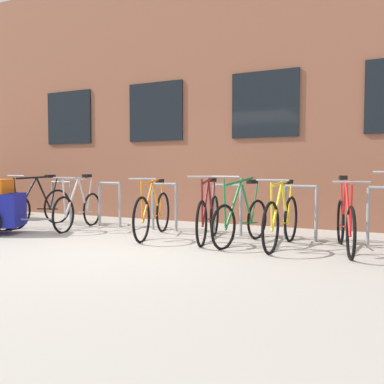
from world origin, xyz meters
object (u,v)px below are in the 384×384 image
Objects in this scene: bicycle_silver at (79,209)px; bicycle_black at (37,206)px; bicycle_orange at (153,213)px; bicycle_maroon at (209,216)px; bicycle_green at (242,219)px; bicycle_red at (345,223)px; bicycle_yellow at (282,220)px.

bicycle_silver is 0.96m from bicycle_black.
bicycle_maroon is at bearing 2.44° from bicycle_orange.
bicycle_maroon is 0.55m from bicycle_green.
bicycle_silver is at bearing 4.15° from bicycle_black.
bicycle_green reaches higher than bicycle_maroon.
bicycle_orange is (-2.96, -0.08, 0.01)m from bicycle_red.
bicycle_yellow is at bearing -0.97° from bicycle_black.
bicycle_red is 1.05× the size of bicycle_green.
bicycle_maroon reaches higher than bicycle_yellow.
bicycle_red is 2.96m from bicycle_orange.
bicycle_red is 0.99× the size of bicycle_yellow.
bicycle_silver is 0.98× the size of bicycle_maroon.
bicycle_silver is 0.93× the size of bicycle_yellow.
bicycle_green reaches higher than bicycle_yellow.
bicycle_black is 0.98× the size of bicycle_orange.
bicycle_black is 2.63m from bicycle_orange.
bicycle_maroon reaches higher than bicycle_black.
bicycle_silver is 1.68m from bicycle_orange.
bicycle_black is (-5.60, -0.01, 0.01)m from bicycle_red.
bicycle_silver is 3.20m from bicycle_green.
bicycle_green reaches higher than bicycle_red.
bicycle_yellow is (4.75, -0.08, -0.00)m from bicycle_black.
bicycle_green is at bearing -1.04° from bicycle_black.
bicycle_silver is 2.65m from bicycle_maroon.
bicycle_green is 1.52m from bicycle_orange.
bicycle_silver is 3.80m from bicycle_yellow.
bicycle_red reaches higher than bicycle_yellow.
bicycle_yellow is at bearing -0.31° from bicycle_orange.
bicycle_red is 0.85m from bicycle_yellow.
bicycle_green is at bearing -4.96° from bicycle_maroon.
bicycle_silver reaches higher than bicycle_yellow.
bicycle_orange is (1.67, -0.14, 0.01)m from bicycle_silver.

